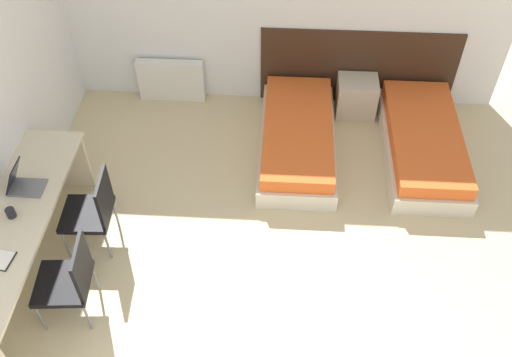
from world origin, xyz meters
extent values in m
cube|color=white|center=(0.00, 4.47, 1.35)|extent=(5.73, 0.05, 2.70)
cube|color=#382316|center=(1.14, 4.43, 0.51)|extent=(2.39, 0.03, 1.02)
cube|color=beige|center=(0.42, 3.46, 0.11)|extent=(0.86, 1.88, 0.23)
cube|color=#E05B23|center=(0.42, 3.46, 0.31)|extent=(0.78, 1.80, 0.16)
cube|color=beige|center=(1.85, 3.46, 0.11)|extent=(0.86, 1.88, 0.23)
cube|color=#E05B23|center=(1.85, 3.46, 0.31)|extent=(0.78, 1.80, 0.16)
cube|color=beige|center=(1.14, 4.21, 0.24)|extent=(0.48, 0.39, 0.48)
cube|color=silver|center=(-1.19, 4.35, 0.28)|extent=(0.83, 0.12, 0.56)
cube|color=beige|center=(-2.07, 1.61, 0.76)|extent=(0.59, 2.34, 0.04)
cube|color=beige|center=(-2.07, 2.76, 0.37)|extent=(0.53, 0.04, 0.74)
cube|color=black|center=(-1.61, 2.00, 0.42)|extent=(0.49, 0.49, 0.05)
cube|color=black|center=(-1.39, 2.01, 0.68)|extent=(0.05, 0.42, 0.46)
cylinder|color=slate|center=(-1.80, 1.79, 0.20)|extent=(0.02, 0.02, 0.40)
cylinder|color=slate|center=(-1.82, 2.19, 0.20)|extent=(0.02, 0.02, 0.40)
cylinder|color=slate|center=(-1.40, 1.81, 0.20)|extent=(0.02, 0.02, 0.40)
cylinder|color=slate|center=(-1.41, 2.21, 0.20)|extent=(0.02, 0.02, 0.40)
cube|color=black|center=(-1.61, 1.21, 0.42)|extent=(0.50, 0.50, 0.05)
cube|color=black|center=(-1.39, 1.23, 0.68)|extent=(0.06, 0.42, 0.46)
cylinder|color=slate|center=(-1.79, 1.00, 0.20)|extent=(0.02, 0.02, 0.40)
cylinder|color=slate|center=(-1.83, 1.40, 0.20)|extent=(0.02, 0.02, 0.40)
cylinder|color=slate|center=(-1.39, 1.03, 0.20)|extent=(0.02, 0.02, 0.40)
cylinder|color=slate|center=(-1.42, 1.43, 0.20)|extent=(0.02, 0.02, 0.40)
cube|color=slate|center=(-2.07, 1.98, 0.79)|extent=(0.32, 0.23, 0.02)
cube|color=black|center=(-2.16, 1.98, 0.94)|extent=(0.14, 0.23, 0.29)
cylinder|color=black|center=(-2.10, 1.65, 0.82)|extent=(0.08, 0.08, 0.09)
camera|label=1|loc=(0.23, -1.43, 4.62)|focal=40.00mm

